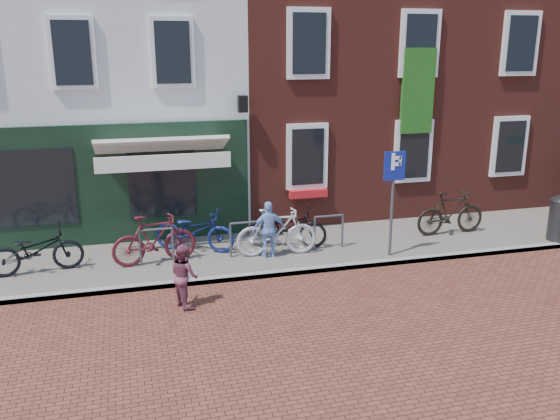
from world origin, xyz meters
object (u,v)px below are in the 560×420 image
object	(u,v)px
parking_sign	(393,185)
bicycle_2	(195,230)
bicycle_3	(277,232)
bicycle_1	(154,239)
bicycle_4	(286,227)
bicycle_0	(36,250)
bicycle_5	(451,213)
cafe_person	(269,230)
boy	(184,275)

from	to	relation	value
parking_sign	bicycle_2	size ratio (longest dim) A/B	1.26
parking_sign	bicycle_3	bearing A→B (deg)	164.85
bicycle_1	bicycle_4	world-z (taller)	bicycle_1
bicycle_2	bicycle_4	bearing A→B (deg)	-72.36
bicycle_0	bicycle_4	distance (m)	5.55
parking_sign	bicycle_5	xyz separation A→B (m)	(2.15, 1.06, -1.10)
cafe_person	bicycle_5	world-z (taller)	cafe_person
cafe_person	bicycle_0	xyz separation A→B (m)	(-4.99, 0.34, -0.15)
boy	bicycle_5	world-z (taller)	boy
bicycle_2	bicycle_5	xyz separation A→B (m)	(6.45, -0.40, 0.06)
bicycle_4	bicycle_3	bearing A→B (deg)	161.64
bicycle_0	bicycle_3	xyz separation A→B (m)	(5.19, -0.27, 0.06)
bicycle_1	bicycle_2	xyz separation A→B (m)	(0.95, 0.59, -0.06)
cafe_person	bicycle_1	size ratio (longest dim) A/B	0.70
bicycle_4	bicycle_0	bearing A→B (deg)	110.68
cafe_person	bicycle_1	bearing A→B (deg)	-6.69
bicycle_0	bicycle_2	bearing A→B (deg)	-89.34
parking_sign	bicycle_5	world-z (taller)	parking_sign
bicycle_1	bicycle_2	world-z (taller)	bicycle_1
bicycle_0	cafe_person	bearing A→B (deg)	-101.63
bicycle_0	bicycle_1	size ratio (longest dim) A/B	1.03
bicycle_4	bicycle_5	xyz separation A→B (m)	(4.31, -0.10, 0.06)
cafe_person	bicycle_1	xyz separation A→B (m)	(-2.54, 0.25, -0.09)
boy	bicycle_0	xyz separation A→B (m)	(-2.88, 2.24, -0.01)
cafe_person	bicycle_3	distance (m)	0.23
bicycle_1	bicycle_0	bearing A→B (deg)	79.70
bicycle_5	bicycle_4	bearing A→B (deg)	87.90
parking_sign	bicycle_3	size ratio (longest dim) A/B	1.30
parking_sign	bicycle_3	distance (m)	2.83
parking_sign	cafe_person	distance (m)	2.96
bicycle_0	bicycle_4	xyz separation A→B (m)	(5.55, 0.20, 0.00)
bicycle_3	bicycle_1	bearing A→B (deg)	90.39
bicycle_3	bicycle_4	size ratio (longest dim) A/B	0.97
boy	bicycle_1	bearing A→B (deg)	-9.82
bicycle_1	bicycle_4	distance (m)	3.11
parking_sign	bicycle_0	world-z (taller)	parking_sign
boy	bicycle_2	world-z (taller)	boy
boy	bicycle_2	bearing A→B (deg)	-31.94
bicycle_1	bicycle_2	size ratio (longest dim) A/B	0.97
parking_sign	bicycle_4	world-z (taller)	parking_sign
bicycle_2	cafe_person	bearing A→B (deg)	-92.34
cafe_person	bicycle_5	bearing A→B (deg)	-175.89
bicycle_0	bicycle_4	bearing A→B (deg)	-95.66
parking_sign	cafe_person	world-z (taller)	parking_sign
bicycle_0	parking_sign	bearing A→B (deg)	-104.81
parking_sign	bicycle_0	bearing A→B (deg)	172.94
bicycle_0	bicycle_1	distance (m)	2.46
bicycle_1	cafe_person	bearing A→B (deg)	-103.86
parking_sign	boy	distance (m)	5.12
bicycle_2	bicycle_3	bearing A→B (deg)	-87.92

